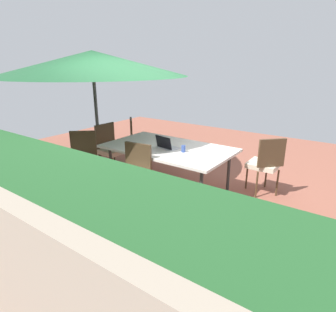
# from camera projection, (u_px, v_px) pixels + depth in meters

# --- Properties ---
(ground_plane) EXTENTS (10.00, 10.00, 0.02)m
(ground_plane) POSITION_uv_depth(u_px,v_px,m) (168.00, 191.00, 4.88)
(ground_plane) COLOR #935442
(hedge_row) EXTENTS (6.30, 0.94, 1.34)m
(hedge_row) POSITION_uv_depth(u_px,v_px,m) (8.00, 221.00, 2.68)
(hedge_row) COLOR #235628
(hedge_row) RESTS_ON ground_plane
(dining_table) EXTENTS (2.06, 1.20, 0.78)m
(dining_table) POSITION_uv_depth(u_px,v_px,m) (168.00, 150.00, 4.65)
(dining_table) COLOR silver
(dining_table) RESTS_ON ground_plane
(patio_umbrella) EXTENTS (3.37, 3.37, 2.29)m
(patio_umbrella) POSITION_uv_depth(u_px,v_px,m) (92.00, 64.00, 5.00)
(patio_umbrella) COLOR #4C4C4C
(patio_umbrella) RESTS_ON ground_plane
(chair_southeast) EXTENTS (0.59, 0.59, 0.98)m
(chair_southeast) POSITION_uv_depth(u_px,v_px,m) (139.00, 139.00, 6.03)
(chair_southeast) COLOR beige
(chair_southeast) RESTS_ON ground_plane
(chair_southwest) EXTENTS (0.59, 0.59, 0.98)m
(chair_southwest) POSITION_uv_depth(u_px,v_px,m) (266.00, 162.00, 4.60)
(chair_southwest) COLOR beige
(chair_southwest) RESTS_ON ground_plane
(chair_east) EXTENTS (0.47, 0.46, 0.98)m
(chair_east) POSITION_uv_depth(u_px,v_px,m) (110.00, 147.00, 5.44)
(chair_east) COLOR beige
(chair_east) RESTS_ON ground_plane
(chair_northeast) EXTENTS (0.58, 0.59, 0.98)m
(chair_northeast) POSITION_uv_depth(u_px,v_px,m) (83.00, 157.00, 4.83)
(chair_northeast) COLOR beige
(chair_northeast) RESTS_ON ground_plane
(chair_north) EXTENTS (0.48, 0.49, 0.98)m
(chair_north) POSITION_uv_depth(u_px,v_px,m) (133.00, 174.00, 4.11)
(chair_north) COLOR beige
(chair_north) RESTS_ON ground_plane
(laptop) EXTENTS (0.35, 0.29, 0.21)m
(laptop) POSITION_uv_depth(u_px,v_px,m) (167.00, 146.00, 4.53)
(laptop) COLOR #B7B7BC
(laptop) RESTS_ON dining_table
(cup) EXTENTS (0.07, 0.07, 0.11)m
(cup) POSITION_uv_depth(u_px,v_px,m) (183.00, 149.00, 4.35)
(cup) COLOR #334C99
(cup) RESTS_ON dining_table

